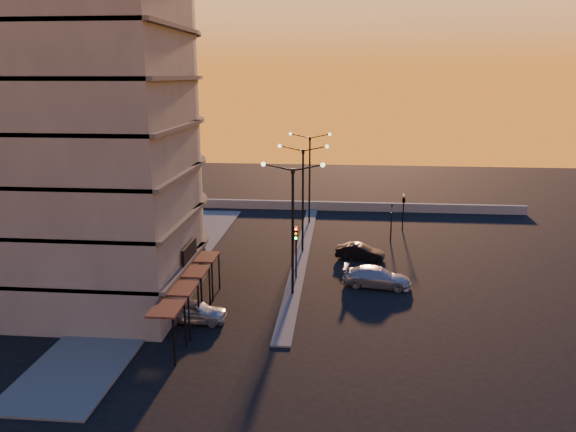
{
  "coord_description": "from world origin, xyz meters",
  "views": [
    {
      "loc": [
        3.23,
        -37.16,
        15.2
      ],
      "look_at": [
        -0.93,
        6.3,
        4.18
      ],
      "focal_mm": 35.0,
      "sensor_mm": 36.0,
      "label": 1
    }
  ],
  "objects_px": {
    "traffic_light_main": "(296,244)",
    "car_sedan": "(360,252)",
    "streetlamp_mid": "(303,190)",
    "car_hatchback": "(194,311)",
    "car_wagon": "(377,277)"
  },
  "relations": [
    {
      "from": "streetlamp_mid",
      "to": "car_hatchback",
      "type": "xyz_separation_m",
      "value": [
        -5.81,
        -15.02,
        -4.89
      ]
    },
    {
      "from": "car_hatchback",
      "to": "car_wagon",
      "type": "xyz_separation_m",
      "value": [
        11.86,
        7.27,
        0.02
      ]
    },
    {
      "from": "streetlamp_mid",
      "to": "car_sedan",
      "type": "relative_size",
      "value": 2.35
    },
    {
      "from": "car_sedan",
      "to": "car_wagon",
      "type": "xyz_separation_m",
      "value": [
        1.06,
        -6.12,
        0.06
      ]
    },
    {
      "from": "traffic_light_main",
      "to": "car_sedan",
      "type": "xyz_separation_m",
      "value": [
        5.0,
        5.49,
        -2.22
      ]
    },
    {
      "from": "car_sedan",
      "to": "car_wagon",
      "type": "distance_m",
      "value": 6.21
    },
    {
      "from": "car_sedan",
      "to": "streetlamp_mid",
      "type": "bearing_deg",
      "value": 84.1
    },
    {
      "from": "traffic_light_main",
      "to": "car_wagon",
      "type": "height_order",
      "value": "traffic_light_main"
    },
    {
      "from": "streetlamp_mid",
      "to": "car_wagon",
      "type": "xyz_separation_m",
      "value": [
        6.06,
        -7.76,
        -4.87
      ]
    },
    {
      "from": "car_hatchback",
      "to": "car_sedan",
      "type": "distance_m",
      "value": 17.2
    },
    {
      "from": "car_wagon",
      "to": "streetlamp_mid",
      "type": "bearing_deg",
      "value": 47.12
    },
    {
      "from": "streetlamp_mid",
      "to": "car_hatchback",
      "type": "distance_m",
      "value": 16.83
    },
    {
      "from": "streetlamp_mid",
      "to": "car_wagon",
      "type": "bearing_deg",
      "value": -52.02
    },
    {
      "from": "traffic_light_main",
      "to": "car_sedan",
      "type": "relative_size",
      "value": 1.05
    },
    {
      "from": "traffic_light_main",
      "to": "car_sedan",
      "type": "bearing_deg",
      "value": 47.68
    }
  ]
}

